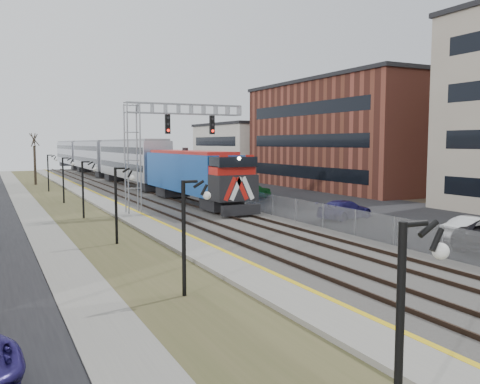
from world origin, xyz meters
TOP-DOWN VIEW (x-y plane):
  - ground at (0.00, 0.00)m, footprint 160.00×160.00m
  - sidewalk at (-7.00, 35.00)m, footprint 2.00×120.00m
  - grass_median at (-4.00, 35.00)m, footprint 4.00×120.00m
  - platform at (-1.00, 35.00)m, footprint 2.00×120.00m
  - ballast_bed at (4.00, 35.00)m, footprint 8.00×120.00m
  - parking_lot at (16.00, 35.00)m, footprint 16.00×120.00m
  - platform_edge at (-0.12, 35.00)m, footprint 0.24×120.00m
  - track_near at (2.00, 35.00)m, footprint 1.58×120.00m
  - track_far at (5.50, 35.00)m, footprint 1.58×120.00m
  - train at (5.50, 67.10)m, footprint 3.00×85.85m
  - signal_gantry at (1.22, 27.99)m, footprint 9.00×1.07m
  - lampposts at (-4.00, 18.29)m, footprint 0.14×62.14m
  - fence at (8.20, 35.00)m, footprint 0.04×120.00m
  - buildings_east at (30.00, 31.18)m, footprint 16.00×76.00m
  - car_lot_b at (13.02, 9.87)m, footprint 4.27×1.60m
  - car_lot_d at (11.97, 19.70)m, footprint 4.83×2.95m
  - car_lot_e at (12.84, 37.86)m, footprint 4.87×2.19m
  - car_lot_f at (12.03, 33.90)m, footprint 4.68×2.91m
  - car_lot_g at (11.92, 46.14)m, footprint 5.66×2.68m

SIDE VIEW (x-z plane):
  - ground at x=0.00m, z-range 0.00..0.00m
  - parking_lot at x=16.00m, z-range 0.00..0.04m
  - grass_median at x=-4.00m, z-range 0.00..0.06m
  - sidewalk at x=-7.00m, z-range 0.00..0.08m
  - ballast_bed at x=4.00m, z-range 0.00..0.20m
  - platform at x=-1.00m, z-range 0.00..0.24m
  - platform_edge at x=-0.12m, z-range 0.24..0.25m
  - track_near at x=2.00m, z-range 0.20..0.35m
  - track_far at x=5.50m, z-range 0.20..0.35m
  - car_lot_d at x=11.97m, z-range 0.00..1.31m
  - car_lot_b at x=13.02m, z-range 0.00..1.39m
  - car_lot_f at x=12.03m, z-range 0.00..1.45m
  - car_lot_g at x=11.92m, z-range 0.00..1.56m
  - fence at x=8.20m, z-range 0.00..1.60m
  - car_lot_e at x=12.84m, z-range 0.00..1.62m
  - lampposts at x=-4.00m, z-range 0.00..4.00m
  - train at x=5.50m, z-range 0.26..5.58m
  - signal_gantry at x=1.22m, z-range 1.51..9.66m
  - buildings_east at x=30.00m, z-range -1.19..13.81m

